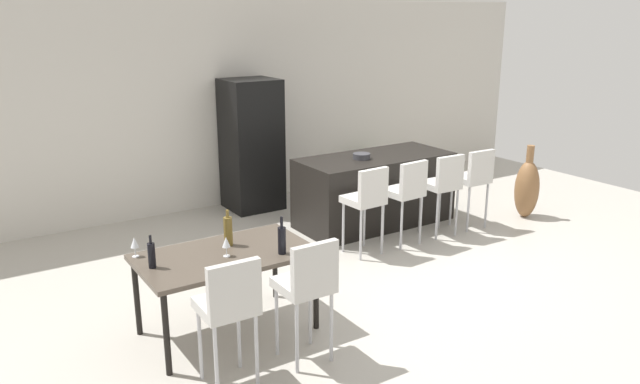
{
  "coord_description": "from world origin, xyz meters",
  "views": [
    {
      "loc": [
        -4.27,
        -5.07,
        2.72
      ],
      "look_at": [
        -0.8,
        0.29,
        0.85
      ],
      "focal_mm": 34.57,
      "sensor_mm": 36.0,
      "label": 1
    }
  ],
  "objects_px": {
    "floor_vase": "(527,188)",
    "wine_bottle_near": "(228,231)",
    "kitchen_island": "(374,190)",
    "bar_chair_left": "(367,197)",
    "wine_bottle_far": "(152,255)",
    "bar_chair_far": "(474,176)",
    "wine_glass_middle": "(226,242)",
    "fruit_bowl": "(362,156)",
    "bar_chair_middle": "(407,189)",
    "dining_chair_far": "(308,282)",
    "dining_chair_near": "(229,303)",
    "wine_bottle_inner": "(282,240)",
    "dining_table": "(226,260)",
    "potted_plant": "(376,166)",
    "wine_glass_left": "(135,243)",
    "bar_chair_right": "(443,182)",
    "refrigerator": "(251,145)"
  },
  "relations": [
    {
      "from": "bar_chair_far",
      "to": "fruit_bowl",
      "type": "distance_m",
      "value": 1.47
    },
    {
      "from": "dining_table",
      "to": "dining_chair_far",
      "type": "relative_size",
      "value": 1.41
    },
    {
      "from": "bar_chair_right",
      "to": "dining_table",
      "type": "height_order",
      "value": "bar_chair_right"
    },
    {
      "from": "wine_bottle_near",
      "to": "bar_chair_far",
      "type": "bearing_deg",
      "value": 9.5
    },
    {
      "from": "bar_chair_far",
      "to": "wine_bottle_far",
      "type": "relative_size",
      "value": 3.78
    },
    {
      "from": "wine_bottle_inner",
      "to": "potted_plant",
      "type": "relative_size",
      "value": 0.6
    },
    {
      "from": "bar_chair_right",
      "to": "dining_chair_far",
      "type": "relative_size",
      "value": 1.0
    },
    {
      "from": "refrigerator",
      "to": "bar_chair_right",
      "type": "bearing_deg",
      "value": -58.01
    },
    {
      "from": "dining_chair_near",
      "to": "wine_glass_left",
      "type": "height_order",
      "value": "dining_chair_near"
    },
    {
      "from": "dining_table",
      "to": "wine_glass_middle",
      "type": "xyz_separation_m",
      "value": [
        -0.02,
        -0.07,
        0.19
      ]
    },
    {
      "from": "bar_chair_middle",
      "to": "dining_chair_near",
      "type": "distance_m",
      "value": 3.41
    },
    {
      "from": "bar_chair_left",
      "to": "fruit_bowl",
      "type": "relative_size",
      "value": 4.71
    },
    {
      "from": "floor_vase",
      "to": "wine_bottle_near",
      "type": "bearing_deg",
      "value": -173.48
    },
    {
      "from": "refrigerator",
      "to": "fruit_bowl",
      "type": "relative_size",
      "value": 8.26
    },
    {
      "from": "bar_chair_right",
      "to": "bar_chair_far",
      "type": "bearing_deg",
      "value": -0.0
    },
    {
      "from": "dining_table",
      "to": "dining_chair_far",
      "type": "height_order",
      "value": "dining_chair_far"
    },
    {
      "from": "bar_chair_far",
      "to": "floor_vase",
      "type": "xyz_separation_m",
      "value": [
        0.95,
        -0.09,
        -0.29
      ]
    },
    {
      "from": "wine_bottle_far",
      "to": "floor_vase",
      "type": "height_order",
      "value": "wine_bottle_far"
    },
    {
      "from": "bar_chair_left",
      "to": "bar_chair_far",
      "type": "height_order",
      "value": "same"
    },
    {
      "from": "kitchen_island",
      "to": "dining_chair_near",
      "type": "height_order",
      "value": "dining_chair_near"
    },
    {
      "from": "wine_glass_middle",
      "to": "wine_bottle_far",
      "type": "bearing_deg",
      "value": 170.31
    },
    {
      "from": "kitchen_island",
      "to": "wine_bottle_far",
      "type": "height_order",
      "value": "wine_bottle_far"
    },
    {
      "from": "bar_chair_far",
      "to": "potted_plant",
      "type": "xyz_separation_m",
      "value": [
        0.23,
        2.33,
        -0.38
      ]
    },
    {
      "from": "kitchen_island",
      "to": "bar_chair_middle",
      "type": "height_order",
      "value": "bar_chair_middle"
    },
    {
      "from": "bar_chair_left",
      "to": "dining_table",
      "type": "height_order",
      "value": "bar_chair_left"
    },
    {
      "from": "bar_chair_far",
      "to": "wine_bottle_near",
      "type": "relative_size",
      "value": 3.22
    },
    {
      "from": "wine_bottle_near",
      "to": "floor_vase",
      "type": "height_order",
      "value": "wine_bottle_near"
    },
    {
      "from": "bar_chair_far",
      "to": "dining_chair_near",
      "type": "relative_size",
      "value": 1.0
    },
    {
      "from": "bar_chair_right",
      "to": "floor_vase",
      "type": "bearing_deg",
      "value": -3.42
    },
    {
      "from": "dining_chair_far",
      "to": "bar_chair_right",
      "type": "bearing_deg",
      "value": 28.11
    },
    {
      "from": "potted_plant",
      "to": "wine_glass_left",
      "type": "bearing_deg",
      "value": -149.62
    },
    {
      "from": "bar_chair_left",
      "to": "wine_bottle_far",
      "type": "xyz_separation_m",
      "value": [
        -2.72,
        -0.75,
        0.15
      ]
    },
    {
      "from": "bar_chair_left",
      "to": "dining_chair_far",
      "type": "bearing_deg",
      "value": -138.25
    },
    {
      "from": "kitchen_island",
      "to": "floor_vase",
      "type": "height_order",
      "value": "floor_vase"
    },
    {
      "from": "dining_chair_near",
      "to": "wine_bottle_near",
      "type": "xyz_separation_m",
      "value": [
        0.44,
        0.96,
        0.18
      ]
    },
    {
      "from": "bar_chair_middle",
      "to": "floor_vase",
      "type": "distance_m",
      "value": 2.1
    },
    {
      "from": "kitchen_island",
      "to": "wine_bottle_far",
      "type": "distance_m",
      "value": 3.85
    },
    {
      "from": "floor_vase",
      "to": "wine_glass_middle",
      "type": "bearing_deg",
      "value": -170.99
    },
    {
      "from": "kitchen_island",
      "to": "wine_bottle_near",
      "type": "xyz_separation_m",
      "value": [
        -2.76,
        -1.46,
        0.41
      ]
    },
    {
      "from": "dining_chair_near",
      "to": "wine_bottle_far",
      "type": "distance_m",
      "value": 0.89
    },
    {
      "from": "bar_chair_middle",
      "to": "wine_glass_middle",
      "type": "bearing_deg",
      "value": -162.62
    },
    {
      "from": "bar_chair_far",
      "to": "dining_table",
      "type": "xyz_separation_m",
      "value": [
        -3.82,
        -0.78,
        -0.02
      ]
    },
    {
      "from": "bar_chair_left",
      "to": "dining_table",
      "type": "relative_size",
      "value": 0.71
    },
    {
      "from": "dining_chair_near",
      "to": "wine_bottle_inner",
      "type": "height_order",
      "value": "wine_bottle_inner"
    },
    {
      "from": "bar_chair_middle",
      "to": "bar_chair_far",
      "type": "bearing_deg",
      "value": -0.01
    },
    {
      "from": "wine_bottle_inner",
      "to": "dining_chair_near",
      "type": "bearing_deg",
      "value": -144.45
    },
    {
      "from": "kitchen_island",
      "to": "dining_table",
      "type": "height_order",
      "value": "kitchen_island"
    },
    {
      "from": "bar_chair_left",
      "to": "kitchen_island",
      "type": "bearing_deg",
      "value": 47.53
    },
    {
      "from": "bar_chair_far",
      "to": "wine_glass_middle",
      "type": "bearing_deg",
      "value": -167.54
    },
    {
      "from": "potted_plant",
      "to": "wine_bottle_near",
      "type": "bearing_deg",
      "value": -143.23
    }
  ]
}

